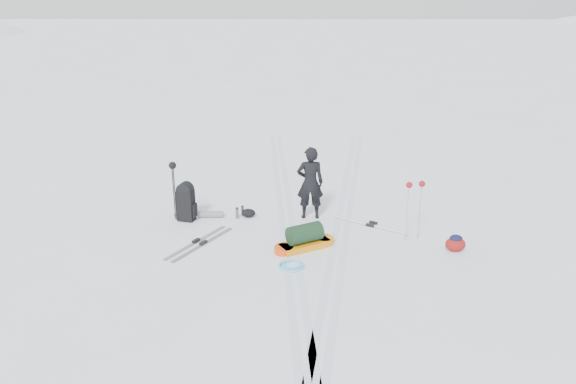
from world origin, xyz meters
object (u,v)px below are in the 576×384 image
(skier, at_px, (310,183))
(pulk_sled, at_px, (305,239))
(expedition_rucksack, at_px, (189,203))
(ski_poles_black, at_px, (173,173))

(skier, height_order, pulk_sled, skier)
(skier, bearing_deg, expedition_rucksack, 0.72)
(expedition_rucksack, xyz_separation_m, ski_poles_black, (-0.33, 0.01, 0.73))
(ski_poles_black, bearing_deg, expedition_rucksack, 1.58)
(skier, height_order, ski_poles_black, skier)
(pulk_sled, height_order, expedition_rucksack, expedition_rucksack)
(ski_poles_black, bearing_deg, skier, 7.36)
(ski_poles_black, bearing_deg, pulk_sled, -22.62)
(pulk_sled, relative_size, ski_poles_black, 0.99)
(skier, distance_m, ski_poles_black, 3.15)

